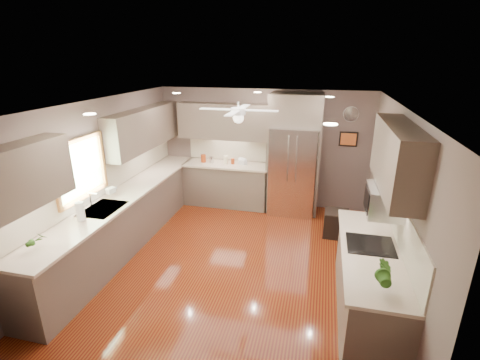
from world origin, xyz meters
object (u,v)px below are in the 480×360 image
at_px(potted_plant_right, 384,273).
at_px(bowl, 242,163).
at_px(potted_plant_left, 37,240).
at_px(canister_a, 203,159).
at_px(refrigerator, 294,157).
at_px(paper_towel, 80,211).
at_px(microwave, 385,201).
at_px(canister_d, 233,161).
at_px(soap_bottle, 112,190).
at_px(canister_c, 226,160).
at_px(canister_b, 212,160).
at_px(stool, 336,223).

height_order(potted_plant_right, bowl, potted_plant_right).
distance_m(potted_plant_left, potted_plant_right, 3.88).
relative_size(canister_a, potted_plant_right, 0.50).
xyz_separation_m(refrigerator, paper_towel, (-2.68, -3.09, -0.11)).
height_order(potted_plant_left, microwave, microwave).
bearing_deg(canister_d, paper_towel, -113.69).
height_order(bowl, microwave, microwave).
bearing_deg(potted_plant_right, paper_towel, 170.90).
xyz_separation_m(canister_a, refrigerator, (1.95, -0.04, 0.17)).
bearing_deg(potted_plant_left, refrigerator, 55.77).
height_order(potted_plant_left, refrigerator, refrigerator).
distance_m(canister_d, paper_towel, 3.44).
bearing_deg(soap_bottle, microwave, -7.40).
height_order(canister_c, bowl, canister_c).
height_order(canister_d, microwave, microwave).
xyz_separation_m(canister_c, canister_d, (0.14, 0.02, -0.03)).
distance_m(canister_d, soap_bottle, 2.68).
bearing_deg(microwave, bowl, 131.08).
height_order(soap_bottle, bowl, soap_bottle).
bearing_deg(soap_bottle, canister_b, 65.23).
distance_m(canister_c, canister_d, 0.15).
distance_m(potted_plant_right, bowl, 4.43).
height_order(canister_d, stool, canister_d).
height_order(canister_d, refrigerator, refrigerator).
bearing_deg(microwave, canister_d, 133.51).
height_order(canister_b, canister_d, canister_b).
relative_size(canister_b, canister_d, 1.17).
height_order(canister_a, paper_towel, paper_towel).
bearing_deg(canister_b, soap_bottle, -114.77).
distance_m(microwave, stool, 2.24).
bearing_deg(microwave, stool, 103.17).
relative_size(soap_bottle, potted_plant_left, 0.76).
distance_m(bowl, paper_towel, 3.53).
bearing_deg(potted_plant_left, bowl, 68.40).
distance_m(canister_b, microwave, 4.15).
bearing_deg(canister_c, canister_a, 179.53).
bearing_deg(canister_d, stool, -23.27).
relative_size(potted_plant_right, refrigerator, 0.14).
distance_m(canister_a, canister_c, 0.51).
relative_size(canister_a, canister_d, 1.45).
xyz_separation_m(soap_bottle, microwave, (4.10, -0.53, 0.43)).
height_order(canister_c, potted_plant_left, potted_plant_left).
bearing_deg(canister_d, canister_c, -171.61).
distance_m(canister_a, bowl, 0.87).
distance_m(canister_d, refrigerator, 1.31).
height_order(potted_plant_left, potted_plant_right, potted_plant_right).
xyz_separation_m(canister_a, soap_bottle, (-0.83, -2.21, 0.03)).
distance_m(soap_bottle, potted_plant_right, 4.29).
height_order(canister_d, soap_bottle, soap_bottle).
xyz_separation_m(canister_d, potted_plant_right, (2.52, -3.77, 0.11)).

